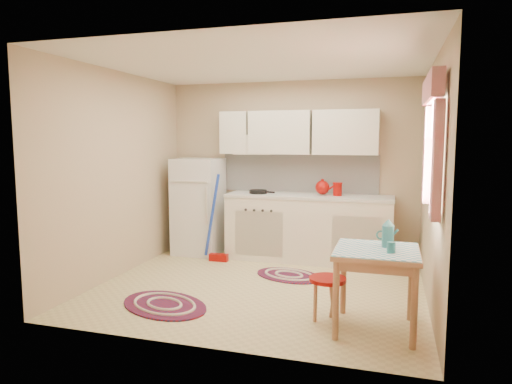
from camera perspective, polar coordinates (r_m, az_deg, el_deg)
room_shell at (r=5.25m, az=2.85°, el=5.70°), size 3.64×3.60×2.52m
fridge at (r=6.75m, az=-7.19°, el=-1.77°), size 0.65×0.60×1.40m
broom at (r=6.28m, az=-4.74°, el=-3.30°), size 0.28×0.13×1.20m
base_cabinets at (r=6.37m, az=6.55°, el=-4.64°), size 2.25×0.60×0.88m
countertop at (r=6.30m, az=6.60°, el=-0.53°), size 2.27×0.62×0.04m
frying_pan at (r=6.40m, az=0.26°, el=0.04°), size 0.30×0.30×0.05m
red_kettle at (r=6.25m, az=8.30°, el=0.56°), size 0.21×0.19×0.21m
red_canister at (r=6.23m, az=10.16°, el=0.26°), size 0.14×0.14×0.16m
table at (r=4.24m, az=14.71°, el=-11.75°), size 0.72×0.72×0.72m
stool at (r=4.36m, az=8.90°, el=-13.15°), size 0.45×0.45×0.42m
coffee_pot at (r=4.23m, az=16.16°, el=-4.95°), size 0.14×0.12×0.26m
mug at (r=4.03m, az=16.55°, el=-6.71°), size 0.09×0.09×0.10m
rug_center at (r=5.73m, az=4.14°, el=-10.36°), size 0.99×0.80×0.02m
rug_left at (r=4.85m, az=-11.37°, el=-13.66°), size 1.21×1.04×0.02m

